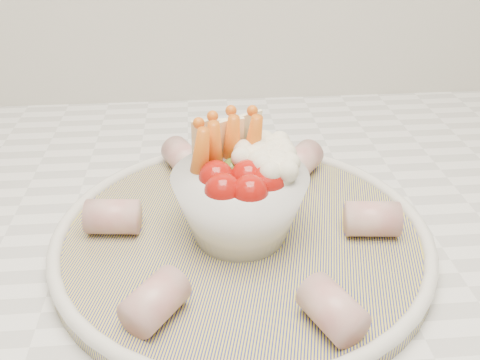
{
  "coord_description": "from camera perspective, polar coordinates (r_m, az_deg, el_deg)",
  "views": [
    {
      "loc": [
        0.13,
        1.02,
        1.22
      ],
      "look_at": [
        0.16,
        1.4,
        0.99
      ],
      "focal_mm": 40.0,
      "sensor_mm": 36.0,
      "label": 1
    }
  ],
  "objects": [
    {
      "name": "serving_platter",
      "position": [
        0.48,
        0.23,
        -5.98
      ],
      "size": [
        0.4,
        0.4,
        0.02
      ],
      "color": "navy",
      "rests_on": "kitchen_counter"
    },
    {
      "name": "veggie_bowl",
      "position": [
        0.45,
        0.26,
        -1.34
      ],
      "size": [
        0.12,
        0.12,
        0.1
      ],
      "color": "silver",
      "rests_on": "serving_platter"
    },
    {
      "name": "cured_meat_rolls",
      "position": [
        0.47,
        0.23,
        -4.05
      ],
      "size": [
        0.27,
        0.29,
        0.03
      ],
      "color": "#A94E4D",
      "rests_on": "serving_platter"
    }
  ]
}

